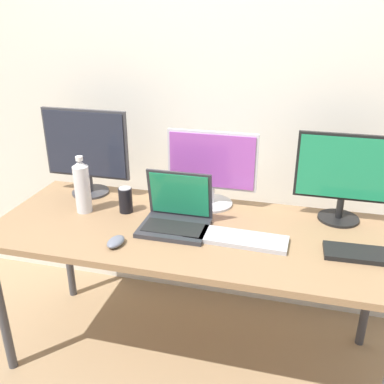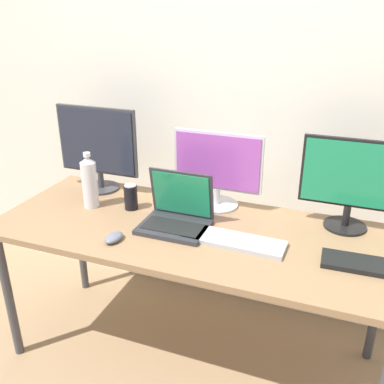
% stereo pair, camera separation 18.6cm
% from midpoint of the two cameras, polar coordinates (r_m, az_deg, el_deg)
% --- Properties ---
extents(ground_plane, '(16.00, 16.00, 0.00)m').
position_cam_midpoint_polar(ground_plane, '(2.38, 2.39, -20.84)').
color(ground_plane, '#9E7F5B').
extents(wall_back, '(7.00, 0.08, 2.60)m').
position_cam_midpoint_polar(wall_back, '(2.30, 7.78, 14.25)').
color(wall_back, silver).
rests_on(wall_back, ground).
extents(work_desk, '(1.82, 0.73, 0.74)m').
position_cam_midpoint_polar(work_desk, '(1.96, 2.72, -6.49)').
color(work_desk, '#424247').
rests_on(work_desk, ground).
extents(monitor_left, '(0.46, 0.20, 0.45)m').
position_cam_midpoint_polar(monitor_left, '(2.30, -10.24, 5.99)').
color(monitor_left, '#38383D').
rests_on(monitor_left, work_desk).
extents(monitor_center, '(0.44, 0.21, 0.38)m').
position_cam_midpoint_polar(monitor_center, '(2.08, 5.97, 3.10)').
color(monitor_center, silver).
rests_on(monitor_center, work_desk).
extents(monitor_right, '(0.44, 0.19, 0.41)m').
position_cam_midpoint_polar(monitor_right, '(2.01, 23.07, 1.34)').
color(monitor_right, black).
rests_on(monitor_right, work_desk).
extents(laptop_silver, '(0.30, 0.24, 0.25)m').
position_cam_midpoint_polar(laptop_silver, '(1.93, 0.72, -3.03)').
color(laptop_silver, '#2D2D33').
rests_on(laptop_silver, work_desk).
extents(keyboard_main, '(0.42, 0.14, 0.02)m').
position_cam_midpoint_polar(keyboard_main, '(1.83, 26.24, -9.01)').
color(keyboard_main, black).
rests_on(keyboard_main, work_desk).
extents(keyboard_aux, '(0.44, 0.15, 0.02)m').
position_cam_midpoint_polar(keyboard_aux, '(1.84, 8.45, -6.51)').
color(keyboard_aux, '#B2B2B7').
rests_on(keyboard_aux, work_desk).
extents(mouse_by_keyboard, '(0.07, 0.11, 0.03)m').
position_cam_midpoint_polar(mouse_by_keyboard, '(1.84, -7.55, -6.10)').
color(mouse_by_keyboard, slate).
rests_on(mouse_by_keyboard, work_desk).
extents(water_bottle, '(0.08, 0.08, 0.28)m').
position_cam_midpoint_polar(water_bottle, '(2.13, -11.11, 1.26)').
color(water_bottle, silver).
rests_on(water_bottle, work_desk).
extents(soda_can_near_keyboard, '(0.07, 0.07, 0.13)m').
position_cam_midpoint_polar(soda_can_near_keyboard, '(2.10, -5.68, -0.73)').
color(soda_can_near_keyboard, black).
rests_on(soda_can_near_keyboard, work_desk).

